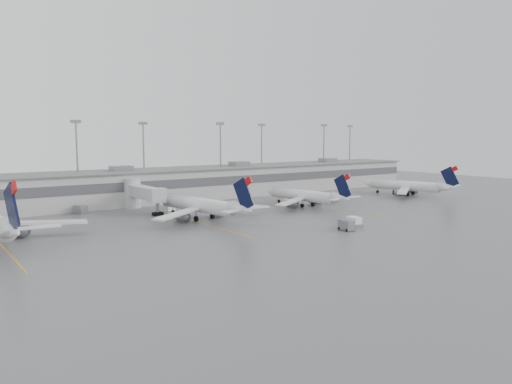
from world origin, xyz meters
TOP-DOWN VIEW (x-y plane):
  - ground at (0.00, 0.00)m, footprint 260.00×260.00m
  - terminal at (-0.01, 57.98)m, footprint 152.00×17.00m
  - light_masts at (0.00, 63.75)m, footprint 142.40×8.00m
  - jet_bridge_right at (-20.50, 45.72)m, footprint 4.00×17.20m
  - stand_markings at (-0.00, 24.00)m, footprint 105.25×40.00m
  - jet_mid_left at (-15.43, 25.62)m, footprint 26.45×29.86m
  - jet_mid_right at (13.72, 27.29)m, footprint 23.97×26.99m
  - jet_far_right at (52.18, 27.29)m, footprint 23.93×27.17m
  - baggage_tug at (3.19, 1.99)m, footprint 2.27×3.27m
  - baggage_cart at (-0.01, 0.79)m, footprint 1.90×3.02m
  - gse_uld_b at (-15.38, 41.02)m, footprint 2.83×2.38m
  - gse_uld_c at (18.35, 40.14)m, footprint 2.84×2.19m
  - gse_loader at (-33.15, 47.99)m, footprint 2.61×3.33m
  - cone_a at (-45.65, 36.30)m, footprint 0.48×0.48m
  - cone_b at (-18.83, 29.32)m, footprint 0.45×0.45m
  - cone_c at (11.81, 36.28)m, footprint 0.47×0.47m
  - cone_d at (45.59, 40.67)m, footprint 0.44×0.44m

SIDE VIEW (x-z plane):
  - ground at x=0.00m, z-range 0.00..0.00m
  - stand_markings at x=0.00m, z-range 0.00..0.01m
  - cone_d at x=45.59m, z-range 0.00..0.70m
  - cone_b at x=-18.83m, z-range 0.00..0.71m
  - cone_c at x=11.81m, z-range 0.00..0.76m
  - cone_a at x=-45.65m, z-range 0.00..0.76m
  - baggage_tug at x=3.19m, z-range -0.22..1.78m
  - gse_uld_b at x=-15.38m, z-range 0.00..1.70m
  - gse_uld_c at x=18.35m, z-range 0.00..1.80m
  - gse_loader at x=-33.15m, z-range 0.00..1.82m
  - baggage_cart at x=-0.01m, z-range 0.04..1.90m
  - jet_mid_right at x=13.72m, z-range -1.65..7.08m
  - jet_far_right at x=52.18m, z-range -1.70..7.27m
  - jet_mid_left at x=-15.43m, z-range -1.84..7.87m
  - jet_bridge_right at x=-20.50m, z-range 0.37..7.37m
  - terminal at x=-0.01m, z-range -0.55..8.90m
  - light_masts at x=0.00m, z-range 1.73..22.33m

